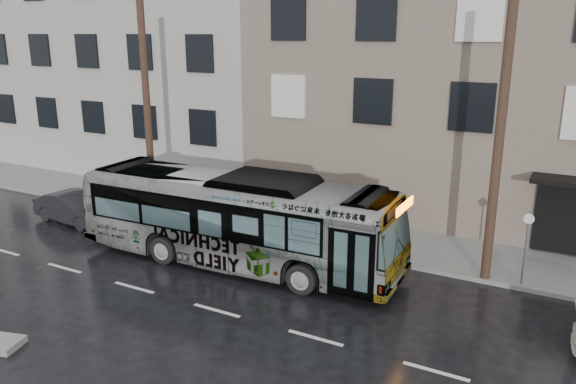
# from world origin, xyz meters

# --- Properties ---
(ground) EXTENTS (120.00, 120.00, 0.00)m
(ground) POSITION_xyz_m (0.00, 0.00, 0.00)
(ground) COLOR black
(ground) RESTS_ON ground
(sidewalk) EXTENTS (90.00, 3.60, 0.15)m
(sidewalk) POSITION_xyz_m (0.00, 4.90, 0.07)
(sidewalk) COLOR gray
(sidewalk) RESTS_ON ground
(building_taupe) EXTENTS (20.00, 12.00, 11.00)m
(building_taupe) POSITION_xyz_m (5.00, 12.70, 5.50)
(building_taupe) COLOR gray
(building_taupe) RESTS_ON ground
(building_grey) EXTENTS (26.00, 15.00, 16.00)m
(building_grey) POSITION_xyz_m (-18.00, 14.20, 8.00)
(building_grey) COLOR #ACAAA2
(building_grey) RESTS_ON ground
(utility_pole_front) EXTENTS (0.30, 0.30, 9.00)m
(utility_pole_front) POSITION_xyz_m (6.50, 3.30, 4.65)
(utility_pole_front) COLOR #462E23
(utility_pole_front) RESTS_ON sidewalk
(utility_pole_rear) EXTENTS (0.30, 0.30, 9.00)m
(utility_pole_rear) POSITION_xyz_m (-7.50, 3.30, 4.65)
(utility_pole_rear) COLOR #462E23
(utility_pole_rear) RESTS_ON sidewalk
(sign_post) EXTENTS (0.06, 0.06, 2.40)m
(sign_post) POSITION_xyz_m (7.60, 3.30, 1.35)
(sign_post) COLOR slate
(sign_post) RESTS_ON sidewalk
(bus) EXTENTS (11.75, 3.13, 3.25)m
(bus) POSITION_xyz_m (-1.44, 0.74, 1.62)
(bus) COLOR #B2B2B2
(bus) RESTS_ON ground
(dark_sedan) EXTENTS (4.05, 1.69, 1.30)m
(dark_sedan) POSITION_xyz_m (-9.91, 1.09, 0.65)
(dark_sedan) COLOR black
(dark_sedan) RESTS_ON ground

